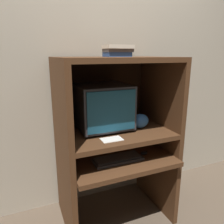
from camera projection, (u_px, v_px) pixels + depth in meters
wall_back at (98, 65)px, 1.99m from camera, size 6.00×0.06×2.60m
desk_base at (117, 178)px, 1.84m from camera, size 0.89×0.70×0.61m
desk_monitor_shelf at (115, 135)px, 1.79m from camera, size 0.89×0.64×0.20m
hutch_upper at (113, 82)px, 1.71m from camera, size 0.89×0.64×0.57m
crt_monitor at (102, 106)px, 1.76m from camera, size 0.41×0.43×0.36m
keyboard at (118, 159)px, 1.67m from camera, size 0.38×0.16×0.03m
mouse at (144, 153)px, 1.77m from camera, size 0.06×0.04×0.03m
snack_bag at (140, 121)px, 1.80m from camera, size 0.14×0.11×0.12m
book_stack at (118, 51)px, 1.68m from camera, size 0.21×0.16×0.09m
paper_card at (112, 139)px, 1.56m from camera, size 0.15×0.10×0.00m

